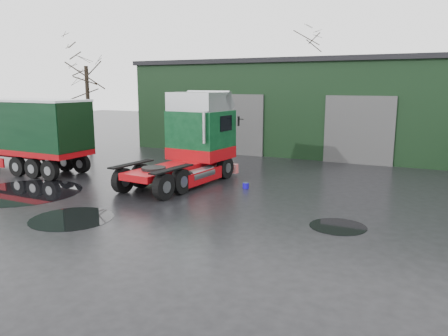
# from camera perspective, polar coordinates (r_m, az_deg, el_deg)

# --- Properties ---
(ground) EXTENTS (100.00, 100.00, 0.00)m
(ground) POSITION_cam_1_polar(r_m,az_deg,el_deg) (14.65, -0.65, -7.60)
(ground) COLOR black
(warehouse) EXTENTS (32.40, 12.40, 6.30)m
(warehouse) POSITION_cam_1_polar(r_m,az_deg,el_deg) (32.67, 19.12, 7.67)
(warehouse) COLOR black
(warehouse) RESTS_ON ground
(hero_tractor) EXTENTS (3.51, 7.18, 4.32)m
(hero_tractor) POSITION_cam_1_polar(r_m,az_deg,el_deg) (20.21, -6.16, 3.76)
(hero_tractor) COLOR #09361A
(hero_tractor) RESTS_ON ground
(wash_bucket) EXTENTS (0.27, 0.27, 0.26)m
(wash_bucket) POSITION_cam_1_polar(r_m,az_deg,el_deg) (19.81, 2.86, -2.31)
(wash_bucket) COLOR #1407AD
(wash_bucket) RESTS_ON ground
(tree_left) EXTENTS (4.40, 4.40, 8.50)m
(tree_left) POSITION_cam_1_polar(r_m,az_deg,el_deg) (33.76, -17.42, 9.72)
(tree_left) COLOR black
(tree_left) RESTS_ON ground
(tree_back_a) EXTENTS (4.40, 4.40, 9.50)m
(tree_back_a) POSITION_cam_1_polar(r_m,az_deg,el_deg) (44.12, 10.57, 10.83)
(tree_back_a) COLOR black
(tree_back_a) RESTS_ON ground
(puddle_0) EXTENTS (2.90, 2.90, 0.01)m
(puddle_0) POSITION_cam_1_polar(r_m,az_deg,el_deg) (16.34, -19.26, -6.24)
(puddle_0) COLOR black
(puddle_0) RESTS_ON ground
(puddle_1) EXTENTS (1.89, 1.89, 0.01)m
(puddle_1) POSITION_cam_1_polar(r_m,az_deg,el_deg) (15.09, 14.66, -7.40)
(puddle_1) COLOR black
(puddle_1) RESTS_ON ground
(puddle_2) EXTENTS (5.02, 5.02, 0.01)m
(puddle_2) POSITION_cam_1_polar(r_m,az_deg,el_deg) (21.03, -24.82, -2.89)
(puddle_2) COLOR black
(puddle_2) RESTS_ON ground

